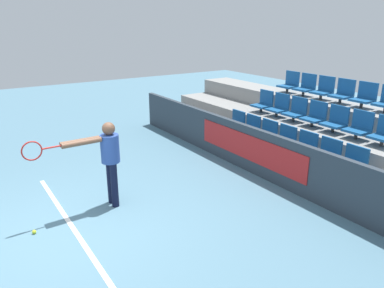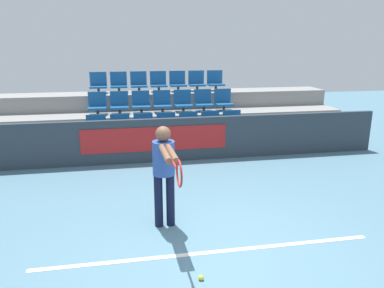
% 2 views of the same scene
% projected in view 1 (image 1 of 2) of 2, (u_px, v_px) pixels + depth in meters
% --- Properties ---
extents(ground_plane, '(30.00, 30.00, 0.00)m').
position_uv_depth(ground_plane, '(65.00, 232.00, 6.03)').
color(ground_plane, slate).
extents(court_baseline, '(4.65, 0.08, 0.01)m').
position_uv_depth(court_baseline, '(74.00, 229.00, 6.10)').
color(court_baseline, white).
rests_on(court_baseline, ground).
extents(barrier_wall, '(10.40, 0.14, 1.03)m').
position_uv_depth(barrier_wall, '(261.00, 153.00, 8.07)').
color(barrier_wall, '#2D3842').
rests_on(barrier_wall, ground).
extents(bleacher_tier_front, '(10.00, 0.95, 0.44)m').
position_uv_depth(bleacher_tier_front, '(279.00, 161.00, 8.45)').
color(bleacher_tier_front, gray).
rests_on(bleacher_tier_front, ground).
extents(bleacher_tier_middle, '(10.00, 0.95, 0.88)m').
position_uv_depth(bleacher_tier_middle, '(308.00, 145.00, 8.88)').
color(bleacher_tier_middle, gray).
rests_on(bleacher_tier_middle, ground).
extents(bleacher_tier_back, '(10.00, 0.95, 1.32)m').
position_uv_depth(bleacher_tier_back, '(335.00, 130.00, 9.30)').
color(bleacher_tier_back, gray).
rests_on(bleacher_tier_back, ground).
extents(stadium_chair_0, '(0.47, 0.40, 0.59)m').
position_uv_depth(stadium_chair_0, '(235.00, 123.00, 9.73)').
color(stadium_chair_0, '#333333').
rests_on(stadium_chair_0, bleacher_tier_front).
extents(stadium_chair_1, '(0.47, 0.40, 0.59)m').
position_uv_depth(stadium_chair_1, '(250.00, 128.00, 9.27)').
color(stadium_chair_1, '#333333').
rests_on(stadium_chair_1, bleacher_tier_front).
extents(stadium_chair_2, '(0.47, 0.40, 0.59)m').
position_uv_depth(stadium_chair_2, '(266.00, 134.00, 8.82)').
color(stadium_chair_2, '#333333').
rests_on(stadium_chair_2, bleacher_tier_front).
extents(stadium_chair_3, '(0.47, 0.40, 0.59)m').
position_uv_depth(stadium_chair_3, '(284.00, 140.00, 8.36)').
color(stadium_chair_3, '#333333').
rests_on(stadium_chair_3, bleacher_tier_front).
extents(stadium_chair_4, '(0.47, 0.40, 0.59)m').
position_uv_depth(stadium_chair_4, '(305.00, 147.00, 7.91)').
color(stadium_chair_4, '#333333').
rests_on(stadium_chair_4, bleacher_tier_front).
extents(stadium_chair_5, '(0.47, 0.40, 0.59)m').
position_uv_depth(stadium_chair_5, '(327.00, 155.00, 7.45)').
color(stadium_chair_5, '#333333').
rests_on(stadium_chair_5, bleacher_tier_front).
extents(stadium_chair_6, '(0.47, 0.40, 0.59)m').
position_uv_depth(stadium_chair_6, '(353.00, 164.00, 7.00)').
color(stadium_chair_6, '#333333').
rests_on(stadium_chair_6, bleacher_tier_front).
extents(stadium_chair_7, '(0.47, 0.40, 0.59)m').
position_uv_depth(stadium_chair_7, '(263.00, 102.00, 10.09)').
color(stadium_chair_7, '#333333').
rests_on(stadium_chair_7, bleacher_tier_middle).
extents(stadium_chair_8, '(0.47, 0.40, 0.59)m').
position_uv_depth(stadium_chair_8, '(279.00, 106.00, 9.63)').
color(stadium_chair_8, '#333333').
rests_on(stadium_chair_8, bleacher_tier_middle).
extents(stadium_chair_9, '(0.47, 0.40, 0.59)m').
position_uv_depth(stadium_chair_9, '(296.00, 111.00, 9.17)').
color(stadium_chair_9, '#333333').
rests_on(stadium_chair_9, bleacher_tier_middle).
extents(stadium_chair_10, '(0.47, 0.40, 0.59)m').
position_uv_depth(stadium_chair_10, '(315.00, 115.00, 8.72)').
color(stadium_chair_10, '#333333').
rests_on(stadium_chair_10, bleacher_tier_middle).
extents(stadium_chair_11, '(0.47, 0.40, 0.59)m').
position_uv_depth(stadium_chair_11, '(336.00, 121.00, 8.26)').
color(stadium_chair_11, '#333333').
rests_on(stadium_chair_11, bleacher_tier_middle).
extents(stadium_chair_12, '(0.47, 0.40, 0.59)m').
position_uv_depth(stadium_chair_12, '(359.00, 126.00, 7.81)').
color(stadium_chair_12, '#333333').
rests_on(stadium_chair_12, bleacher_tier_middle).
extents(stadium_chair_14, '(0.47, 0.40, 0.59)m').
position_uv_depth(stadium_chair_14, '(290.00, 83.00, 10.44)').
color(stadium_chair_14, '#333333').
rests_on(stadium_chair_14, bleacher_tier_back).
extents(stadium_chair_15, '(0.47, 0.40, 0.59)m').
position_uv_depth(stadium_chair_15, '(306.00, 86.00, 9.99)').
color(stadium_chair_15, '#333333').
rests_on(stadium_chair_15, bleacher_tier_back).
extents(stadium_chair_16, '(0.47, 0.40, 0.59)m').
position_uv_depth(stadium_chair_16, '(323.00, 89.00, 9.53)').
color(stadium_chair_16, '#333333').
rests_on(stadium_chair_16, bleacher_tier_back).
extents(stadium_chair_17, '(0.47, 0.40, 0.59)m').
position_uv_depth(stadium_chair_17, '(343.00, 93.00, 9.08)').
color(stadium_chair_17, '#333333').
rests_on(stadium_chair_17, bleacher_tier_back).
extents(stadium_chair_18, '(0.47, 0.40, 0.59)m').
position_uv_depth(stadium_chair_18, '(364.00, 96.00, 8.62)').
color(stadium_chair_18, '#333333').
rests_on(stadium_chair_18, bleacher_tier_back).
extents(tennis_player, '(0.33, 1.61, 1.57)m').
position_uv_depth(tennis_player, '(106.00, 155.00, 6.61)').
color(tennis_player, black).
rests_on(tennis_player, ground).
extents(tennis_ball, '(0.07, 0.07, 0.07)m').
position_uv_depth(tennis_ball, '(34.00, 232.00, 5.98)').
color(tennis_ball, '#CCDB33').
rests_on(tennis_ball, ground).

